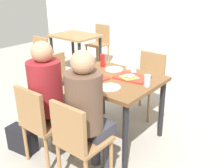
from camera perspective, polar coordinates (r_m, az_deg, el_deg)
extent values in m
cube|color=#9E998E|center=(3.23, 0.00, -11.41)|extent=(10.00, 10.00, 0.02)
cube|color=silver|center=(5.59, 21.59, 16.82)|extent=(10.00, 0.10, 2.80)
cube|color=brown|center=(2.89, 0.00, 1.02)|extent=(1.02, 0.86, 0.04)
cylinder|color=black|center=(3.09, -10.93, -5.64)|extent=(0.06, 0.06, 0.72)
cylinder|color=black|center=(2.56, 2.95, -11.57)|extent=(0.06, 0.06, 0.72)
cylinder|color=black|center=(3.56, -2.08, -1.36)|extent=(0.06, 0.06, 0.72)
cylinder|color=black|center=(3.11, 10.84, -5.42)|extent=(0.06, 0.06, 0.72)
cube|color=#9E7247|center=(2.72, -13.95, -8.14)|extent=(0.40, 0.40, 0.03)
cube|color=#9E7247|center=(2.53, -17.56, -5.43)|extent=(0.38, 0.04, 0.40)
cylinder|color=#9E7247|center=(3.04, -13.09, -9.53)|extent=(0.04, 0.04, 0.42)
cylinder|color=#9E7247|center=(2.82, -8.58, -11.92)|extent=(0.04, 0.04, 0.42)
cylinder|color=#9E7247|center=(2.88, -18.39, -12.12)|extent=(0.04, 0.04, 0.42)
cylinder|color=#9E7247|center=(2.65, -14.05, -14.97)|extent=(0.04, 0.04, 0.42)
cube|color=#9E7247|center=(2.39, -6.06, -12.17)|extent=(0.40, 0.40, 0.03)
cube|color=#9E7247|center=(2.17, -9.60, -9.50)|extent=(0.38, 0.04, 0.40)
cylinder|color=#9E7247|center=(2.72, -5.99, -13.24)|extent=(0.04, 0.04, 0.42)
cylinder|color=#9E7247|center=(2.54, -0.19, -16.06)|extent=(0.04, 0.04, 0.42)
cylinder|color=#9E7247|center=(2.54, -11.51, -16.57)|extent=(0.04, 0.04, 0.42)
cube|color=#9E7247|center=(3.56, 7.23, -0.18)|extent=(0.40, 0.40, 0.03)
cube|color=#9E7247|center=(3.64, 8.86, 3.81)|extent=(0.38, 0.04, 0.40)
cylinder|color=#9E7247|center=(3.45, 8.00, -5.15)|extent=(0.04, 0.04, 0.42)
cylinder|color=#9E7247|center=(3.61, 3.34, -3.67)|extent=(0.04, 0.04, 0.42)
cylinder|color=#9E7247|center=(3.72, 10.67, -3.22)|extent=(0.04, 0.04, 0.42)
cylinder|color=#9E7247|center=(3.87, 6.22, -1.92)|extent=(0.04, 0.04, 0.42)
cube|color=#9E7247|center=(3.52, -10.46, -0.65)|extent=(0.40, 0.40, 0.03)
cube|color=#9E7247|center=(3.58, -12.64, 3.22)|extent=(0.04, 0.38, 0.40)
cylinder|color=#9E7247|center=(3.61, -6.40, -3.77)|extent=(0.04, 0.04, 0.42)
cylinder|color=#9E7247|center=(3.40, -10.39, -5.70)|extent=(0.04, 0.04, 0.42)
cylinder|color=#9E7247|center=(3.83, -10.07, -2.36)|extent=(0.04, 0.04, 0.42)
cylinder|color=#9E7247|center=(3.64, -14.01, -4.08)|extent=(0.04, 0.04, 0.42)
cylinder|color=#383842|center=(3.00, -11.12, -9.44)|extent=(0.10, 0.10, 0.45)
cylinder|color=#383842|center=(2.90, -8.98, -10.52)|extent=(0.10, 0.10, 0.45)
cube|color=#383842|center=(2.76, -11.98, -5.96)|extent=(0.32, 0.28, 0.10)
cylinder|color=maroon|center=(2.57, -14.37, -0.72)|extent=(0.32, 0.32, 0.52)
sphere|color=tan|center=(2.46, -15.14, 6.82)|extent=(0.20, 0.20, 0.20)
cylinder|color=#383842|center=(2.69, -3.68, -13.13)|extent=(0.10, 0.10, 0.45)
cylinder|color=#383842|center=(2.61, -0.95, -14.40)|extent=(0.10, 0.10, 0.45)
cube|color=#383842|center=(2.43, -3.98, -9.58)|extent=(0.32, 0.28, 0.10)
cylinder|color=brown|center=(2.22, -6.09, -3.90)|extent=(0.32, 0.32, 0.52)
sphere|color=tan|center=(2.09, -6.47, 4.77)|extent=(0.20, 0.20, 0.20)
cube|color=red|center=(2.88, -4.65, 1.48)|extent=(0.39, 0.30, 0.02)
cube|color=red|center=(2.88, 4.39, 1.48)|extent=(0.38, 0.29, 0.02)
cylinder|color=white|center=(3.14, 0.44, 3.27)|extent=(0.22, 0.22, 0.01)
cylinder|color=white|center=(2.62, -0.53, -0.70)|extent=(0.22, 0.22, 0.01)
pyramid|color=tan|center=(2.86, -5.16, 1.63)|extent=(0.20, 0.19, 0.01)
ellipsoid|color=#B74723|center=(2.86, -5.17, 1.82)|extent=(0.14, 0.13, 0.01)
pyramid|color=#C68C47|center=(2.86, 3.81, 1.66)|extent=(0.23, 0.23, 0.01)
ellipsoid|color=#D8C67F|center=(2.86, 3.81, 1.84)|extent=(0.16, 0.16, 0.01)
cylinder|color=white|center=(3.16, 3.71, 4.19)|extent=(0.07, 0.07, 0.10)
cylinder|color=white|center=(2.59, -4.52, 0.05)|extent=(0.07, 0.07, 0.10)
cylinder|color=white|center=(3.16, -5.15, 4.18)|extent=(0.07, 0.07, 0.10)
cylinder|color=white|center=(3.02, 4.79, 3.33)|extent=(0.07, 0.07, 0.10)
cylinder|color=#B7BCC6|center=(2.65, 7.72, 0.69)|extent=(0.07, 0.07, 0.12)
cylinder|color=red|center=(3.23, -2.09, 5.18)|extent=(0.06, 0.06, 0.16)
sphere|color=silver|center=(3.12, -6.56, 3.87)|extent=(0.10, 0.10, 0.10)
cube|color=black|center=(3.08, -19.09, -11.37)|extent=(0.34, 0.21, 0.28)
cube|color=#9E7247|center=(5.22, -8.07, 10.44)|extent=(0.90, 0.70, 0.04)
cylinder|color=black|center=(5.41, -12.98, 6.37)|extent=(0.06, 0.06, 0.72)
cylinder|color=black|center=(4.85, -7.04, 4.96)|extent=(0.06, 0.06, 0.72)
cylinder|color=black|center=(5.78, -8.54, 7.69)|extent=(0.06, 0.06, 0.72)
cylinder|color=black|center=(5.26, -2.59, 6.47)|extent=(0.06, 0.06, 0.72)
cube|color=#9E7247|center=(4.88, -13.35, 5.57)|extent=(0.40, 0.40, 0.03)
cube|color=#9E7247|center=(4.72, -15.27, 7.54)|extent=(0.38, 0.04, 0.40)
cylinder|color=#9E7247|center=(5.17, -12.88, 3.94)|extent=(0.04, 0.04, 0.42)
cylinder|color=#9E7247|center=(4.93, -10.34, 3.22)|extent=(0.04, 0.04, 0.42)
cylinder|color=#9E7247|center=(4.98, -15.87, 2.93)|extent=(0.04, 0.04, 0.42)
cylinder|color=#9E7247|center=(4.72, -13.38, 2.13)|extent=(0.04, 0.04, 0.42)
cube|color=#9E7247|center=(5.75, -3.24, 8.61)|extent=(0.40, 0.40, 0.03)
cube|color=#9E7247|center=(5.84, -2.11, 10.99)|extent=(0.38, 0.04, 0.40)
cylinder|color=#9E7247|center=(5.58, -3.02, 5.79)|extent=(0.04, 0.04, 0.42)
cylinder|color=#9E7247|center=(5.80, -5.58, 6.35)|extent=(0.04, 0.04, 0.42)
cylinder|color=#9E7247|center=(5.83, -0.82, 6.54)|extent=(0.04, 0.04, 0.42)
cylinder|color=#9E7247|center=(6.04, -3.36, 7.06)|extent=(0.04, 0.04, 0.42)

